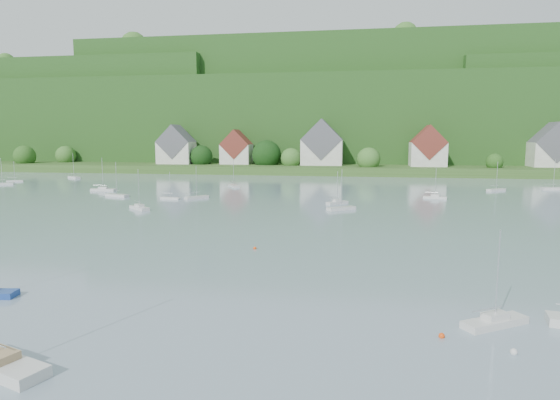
% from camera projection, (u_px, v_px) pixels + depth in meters
% --- Properties ---
extents(far_shore_strip, '(600.00, 60.00, 3.00)m').
position_uv_depth(far_shore_strip, '(312.00, 167.00, 201.10)').
color(far_shore_strip, '#31501E').
rests_on(far_shore_strip, ground).
extents(forested_ridge, '(620.00, 181.22, 69.89)m').
position_uv_depth(forested_ridge, '(325.00, 121.00, 265.26)').
color(forested_ridge, '#183F14').
rests_on(forested_ridge, ground).
extents(village_building_0, '(14.00, 10.40, 16.00)m').
position_uv_depth(village_building_0, '(176.00, 148.00, 196.08)').
color(village_building_0, beige).
rests_on(village_building_0, far_shore_strip).
extents(village_building_1, '(12.00, 9.36, 14.00)m').
position_uv_depth(village_building_1, '(236.00, 150.00, 194.15)').
color(village_building_1, beige).
rests_on(village_building_1, far_shore_strip).
extents(village_building_2, '(16.00, 11.44, 18.00)m').
position_uv_depth(village_building_2, '(322.00, 146.00, 187.39)').
color(village_building_2, beige).
rests_on(village_building_2, far_shore_strip).
extents(village_building_3, '(13.00, 10.40, 15.50)m').
position_uv_depth(village_building_3, '(428.00, 149.00, 179.17)').
color(village_building_3, beige).
rests_on(village_building_3, far_shore_strip).
extents(village_building_4, '(15.00, 10.40, 16.50)m').
position_uv_depth(village_building_4, '(552.00, 149.00, 175.89)').
color(village_building_4, beige).
rests_on(village_building_4, far_shore_strip).
extents(near_sailboat_3, '(5.48, 4.28, 7.45)m').
position_uv_depth(near_sailboat_3, '(495.00, 321.00, 36.15)').
color(near_sailboat_3, silver).
rests_on(near_sailboat_3, ground).
extents(mooring_buoy_2, '(0.45, 0.45, 0.45)m').
position_uv_depth(mooring_buoy_2, '(442.00, 338.00, 34.09)').
color(mooring_buoy_2, '#F44B10').
rests_on(mooring_buoy_2, ground).
extents(mooring_buoy_3, '(0.43, 0.43, 0.43)m').
position_uv_depth(mooring_buoy_3, '(255.00, 249.00, 60.75)').
color(mooring_buoy_3, '#F44B10').
rests_on(mooring_buoy_3, ground).
extents(mooring_buoy_4, '(0.50, 0.50, 0.50)m').
position_uv_depth(mooring_buoy_4, '(514.00, 354.00, 31.52)').
color(mooring_buoy_4, silver).
rests_on(mooring_buoy_4, ground).
extents(far_sailboat_cluster, '(194.53, 67.21, 8.71)m').
position_uv_depth(far_sailboat_cluster, '(280.00, 192.00, 120.53)').
color(far_sailboat_cluster, silver).
rests_on(far_sailboat_cluster, ground).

